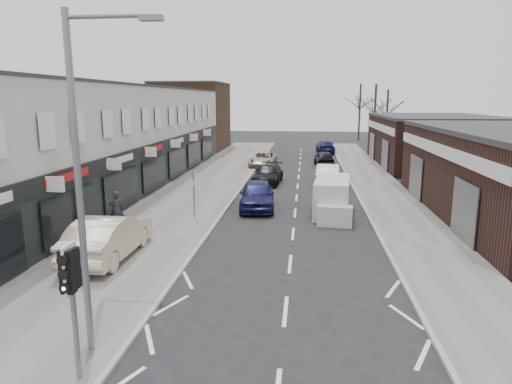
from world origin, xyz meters
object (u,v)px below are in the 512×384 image
(pedestrian, at_px, (117,210))
(parked_car_left_c, at_px, (263,159))
(parked_car_right_b, at_px, (324,158))
(traffic_light, at_px, (71,281))
(parked_car_right_a, at_px, (328,174))
(parked_car_left_b, at_px, (268,174))
(parked_car_right_c, at_px, (325,147))
(white_van, at_px, (332,198))
(parked_car_left_a, at_px, (257,195))
(street_lamp, at_px, (85,169))
(warning_sign, at_px, (194,178))
(sedan_on_pavement, at_px, (109,237))

(pedestrian, height_order, parked_car_left_c, pedestrian)
(parked_car_left_c, xyz_separation_m, parked_car_right_b, (5.69, 1.14, 0.03))
(traffic_light, relative_size, parked_car_right_a, 0.67)
(parked_car_left_b, xyz_separation_m, parked_car_right_c, (5.09, 20.51, 0.04))
(pedestrian, bearing_deg, parked_car_left_c, -124.16)
(parked_car_right_b, distance_m, parked_car_right_c, 10.85)
(white_van, distance_m, parked_car_right_a, 9.17)
(traffic_light, height_order, white_van, traffic_light)
(parked_car_left_a, distance_m, parked_car_right_a, 9.34)
(street_lamp, xyz_separation_m, warning_sign, (-0.63, 12.80, -2.42))
(sedan_on_pavement, distance_m, parked_car_right_a, 19.73)
(warning_sign, relative_size, parked_car_right_c, 0.54)
(parked_car_right_c, bearing_deg, parked_car_right_a, 86.08)
(pedestrian, relative_size, parked_car_right_b, 0.44)
(parked_car_right_c, bearing_deg, street_lamp, 78.43)
(street_lamp, bearing_deg, parked_car_left_c, 88.00)
(pedestrian, bearing_deg, parked_car_left_b, -136.05)
(pedestrian, relative_size, parked_car_left_c, 0.38)
(warning_sign, xyz_separation_m, parked_car_left_b, (2.91, 10.91, -1.51))
(traffic_light, distance_m, parked_car_right_c, 46.04)
(warning_sign, height_order, parked_car_left_a, warning_sign)
(street_lamp, bearing_deg, parked_car_right_c, 80.54)
(parked_car_left_b, bearing_deg, street_lamp, -91.57)
(sedan_on_pavement, relative_size, parked_car_right_a, 1.12)
(traffic_light, xyz_separation_m, parked_car_left_a, (2.20, 16.85, -1.60))
(traffic_light, height_order, street_lamp, street_lamp)
(parked_car_right_b, bearing_deg, traffic_light, 75.20)
(white_van, bearing_deg, parked_car_left_c, 112.65)
(warning_sign, xyz_separation_m, parked_car_right_a, (7.36, 11.07, -1.44))
(sedan_on_pavement, distance_m, parked_car_left_b, 17.93)
(white_van, xyz_separation_m, sedan_on_pavement, (-9.03, -8.27, 0.04))
(street_lamp, relative_size, parked_car_left_b, 1.69)
(pedestrian, xyz_separation_m, parked_car_left_c, (4.97, 21.86, -0.37))
(parked_car_right_a, bearing_deg, parked_car_left_c, -51.74)
(sedan_on_pavement, relative_size, parked_car_left_c, 1.06)
(pedestrian, bearing_deg, warning_sign, -164.49)
(white_van, bearing_deg, sedan_on_pavement, -132.00)
(traffic_light, height_order, sedan_on_pavement, traffic_light)
(sedan_on_pavement, distance_m, parked_car_left_a, 10.39)
(parked_car_left_a, height_order, parked_car_right_b, parked_car_left_a)
(white_van, relative_size, pedestrian, 2.82)
(street_lamp, distance_m, sedan_on_pavement, 7.81)
(traffic_light, height_order, parked_car_left_a, traffic_light)
(parked_car_left_c, height_order, parked_car_right_b, parked_car_right_b)
(parked_car_left_b, bearing_deg, parked_car_right_b, 68.82)
(pedestrian, xyz_separation_m, parked_car_right_c, (11.22, 33.83, -0.32))
(parked_car_right_c, bearing_deg, white_van, 86.26)
(parked_car_right_c, bearing_deg, pedestrian, 69.55)
(warning_sign, distance_m, pedestrian, 4.18)
(sedan_on_pavement, height_order, parked_car_right_b, sedan_on_pavement)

